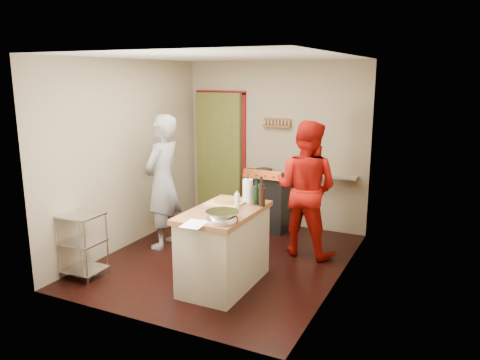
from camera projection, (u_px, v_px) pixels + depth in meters
name	position (u px, v px, depth m)	size (l,w,h in m)	color
floor	(224.00, 260.00, 6.17)	(3.50, 3.50, 0.00)	black
back_wall	(239.00, 152.00, 7.76)	(3.00, 0.44, 2.60)	gray
left_wall	(128.00, 154.00, 6.52)	(0.04, 3.50, 2.60)	gray
right_wall	(342.00, 174.00, 5.25)	(0.04, 3.50, 2.60)	gray
ceiling	(223.00, 56.00, 5.59)	(3.00, 3.50, 0.02)	white
stove	(269.00, 201.00, 7.30)	(0.60, 0.63, 1.00)	black
wire_shelving	(82.00, 242.00, 5.56)	(0.48, 0.40, 0.80)	silver
island	(225.00, 245.00, 5.34)	(0.72, 1.35, 1.21)	beige
person_stripe	(163.00, 182.00, 6.47)	(0.68, 0.45, 1.87)	#B6B5BB
person_red	(306.00, 189.00, 6.21)	(0.88, 0.69, 1.81)	#AA110B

